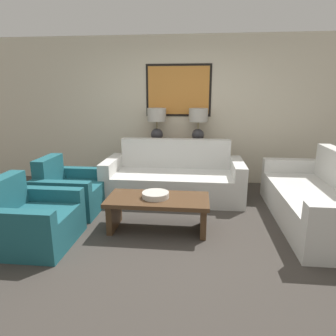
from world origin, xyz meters
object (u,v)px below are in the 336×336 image
Objects in this scene: table_lamp_left at (157,121)px; table_lamp_right at (198,121)px; coffee_table at (158,206)px; couch_by_back_wall at (174,179)px; couch_by_side at (319,201)px; armchair_near_back_wall at (70,192)px; console_table at (177,163)px; armchair_near_camera at (32,221)px; decorative_bowl at (156,195)px.

table_lamp_left is 0.74m from table_lamp_right.
table_lamp_right is 0.48× the size of coffee_table.
couch_by_back_wall is 1.00× the size of couch_by_side.
table_lamp_right is at bearing 0.00° from table_lamp_left.
coffee_table is 1.45m from armchair_near_back_wall.
table_lamp_left is at bearing 147.44° from couch_by_side.
console_table is 2.08× the size of table_lamp_right.
coffee_table is at bearing -94.26° from couch_by_back_wall.
table_lamp_right is at bearing 76.53° from coffee_table.
table_lamp_left is 2.92m from couch_by_side.
console_table is 0.58× the size of couch_by_side.
console_table reaches higher than armchair_near_camera.
table_lamp_left and table_lamp_right have the same top height.
couch_by_side is (1.61, -1.50, -0.87)m from table_lamp_right.
table_lamp_left reaches higher than couch_by_side.
couch_by_side is at bearing -1.18° from armchair_near_back_wall.
couch_by_side is at bearing -21.94° from couch_by_back_wall.
couch_by_back_wall is 2.13m from couch_by_side.
couch_by_side reaches higher than console_table.
armchair_near_back_wall is at bearing -135.42° from console_table.
armchair_near_camera is (-1.36, -0.50, -0.04)m from coffee_table.
table_lamp_left is at bearing 98.24° from coffee_table.
table_lamp_left is at bearing 180.00° from table_lamp_right.
armchair_near_back_wall is at bearing 90.00° from armchair_near_camera.
couch_by_back_wall is (0.37, -0.70, -0.87)m from table_lamp_left.
armchair_near_camera is (-1.45, -1.73, -0.03)m from couch_by_back_wall.
armchair_near_back_wall is (-1.33, 0.50, -0.19)m from decorative_bowl.
armchair_near_back_wall is (-1.36, 0.50, -0.04)m from coffee_table.
coffee_table is (0.28, -1.93, -0.86)m from table_lamp_left.
decorative_bowl is at bearing 20.77° from armchair_near_camera.
console_table reaches higher than armchair_near_back_wall.
table_lamp_left reaches higher than couch_by_back_wall.
couch_by_side is 1.75× the size of coffee_table.
table_lamp_left is 0.70× the size of armchair_near_camera.
decorative_bowl is at bearing -104.32° from table_lamp_right.
console_table is 2.83m from armchair_near_camera.
table_lamp_right is 0.28× the size of couch_by_side.
table_lamp_right is 1.18m from couch_by_back_wall.
coffee_table is at bearing -8.67° from decorative_bowl.
armchair_near_back_wall is (-1.45, -0.73, -0.03)m from couch_by_back_wall.
couch_by_side is at bearing 15.17° from armchair_near_camera.
table_lamp_left reaches higher than armchair_near_back_wall.
table_lamp_right is 0.70× the size of armchair_near_back_wall.
table_lamp_left is at bearing 97.41° from decorative_bowl.
armchair_near_camera reaches higher than decorative_bowl.
table_lamp_right reaches higher than console_table.
couch_by_side is 2.11m from coffee_table.
couch_by_back_wall is at bearing 49.97° from armchair_near_camera.
couch_by_side is at bearing 11.73° from coffee_table.
console_table is at bearing 86.42° from decorative_bowl.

